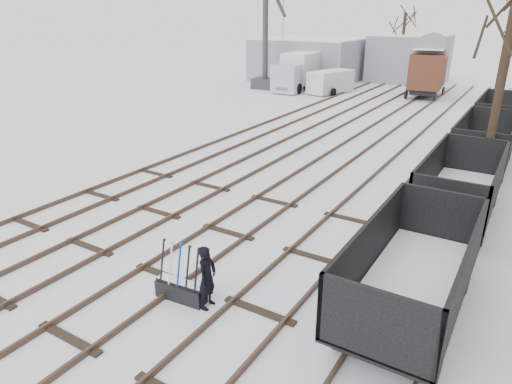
# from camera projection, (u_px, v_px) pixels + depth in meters

# --- Properties ---
(ground) EXTENTS (120.00, 120.00, 0.00)m
(ground) POSITION_uv_depth(u_px,v_px,m) (164.00, 276.00, 12.26)
(ground) COLOR white
(ground) RESTS_ON ground
(tracks) EXTENTS (13.90, 52.00, 0.16)m
(tracks) POSITION_uv_depth(u_px,v_px,m) (349.00, 150.00, 23.05)
(tracks) COLOR black
(tracks) RESTS_ON ground
(shed_left) EXTENTS (10.00, 8.00, 4.10)m
(shed_left) POSITION_uv_depth(u_px,v_px,m) (309.00, 59.00, 46.31)
(shed_left) COLOR gray
(shed_left) RESTS_ON ground
(shed_right) EXTENTS (7.00, 6.00, 4.50)m
(shed_right) POSITION_uv_depth(u_px,v_px,m) (409.00, 59.00, 45.02)
(shed_right) COLOR gray
(shed_right) RESTS_ON ground
(ground_frame) EXTENTS (1.33, 0.53, 1.49)m
(ground_frame) POSITION_uv_depth(u_px,v_px,m) (181.00, 289.00, 11.19)
(ground_frame) COLOR black
(ground_frame) RESTS_ON ground
(worker) EXTENTS (0.46, 0.63, 1.61)m
(worker) POSITION_uv_depth(u_px,v_px,m) (207.00, 278.00, 10.71)
(worker) COLOR black
(worker) RESTS_ON ground
(freight_wagon_a) EXTENTS (2.20, 5.51, 2.25)m
(freight_wagon_a) POSITION_uv_depth(u_px,v_px,m) (411.00, 284.00, 10.34)
(freight_wagon_a) COLOR black
(freight_wagon_a) RESTS_ON ground
(freight_wagon_b) EXTENTS (2.20, 5.51, 2.25)m
(freight_wagon_b) POSITION_uv_depth(u_px,v_px,m) (459.00, 194.00, 15.41)
(freight_wagon_b) COLOR black
(freight_wagon_b) RESTS_ON ground
(freight_wagon_c) EXTENTS (2.20, 5.51, 2.25)m
(freight_wagon_c) POSITION_uv_depth(u_px,v_px,m) (484.00, 149.00, 20.47)
(freight_wagon_c) COLOR black
(freight_wagon_c) RESTS_ON ground
(freight_wagon_d) EXTENTS (2.20, 5.51, 2.25)m
(freight_wagon_d) POSITION_uv_depth(u_px,v_px,m) (498.00, 122.00, 25.53)
(freight_wagon_d) COLOR black
(freight_wagon_d) RESTS_ON ground
(box_van_wagon) EXTENTS (3.23, 5.37, 3.91)m
(box_van_wagon) POSITION_uv_depth(u_px,v_px,m) (428.00, 69.00, 36.85)
(box_van_wagon) COLOR black
(box_van_wagon) RESTS_ON ground
(lorry) EXTENTS (2.48, 7.11, 3.19)m
(lorry) POSITION_uv_depth(u_px,v_px,m) (299.00, 71.00, 40.75)
(lorry) COLOR black
(lorry) RESTS_ON ground
(panel_van) EXTENTS (2.93, 4.65, 1.90)m
(panel_van) POSITION_uv_depth(u_px,v_px,m) (331.00, 82.00, 39.08)
(panel_van) COLOR silver
(panel_van) RESTS_ON ground
(crane) EXTENTS (2.29, 6.04, 10.20)m
(crane) POSITION_uv_depth(u_px,v_px,m) (267.00, 58.00, 41.20)
(crane) COLOR #333238
(crane) RESTS_ON ground
(tree_near) EXTENTS (0.30, 0.30, 7.35)m
(tree_near) POSITION_uv_depth(u_px,v_px,m) (498.00, 99.00, 16.46)
(tree_near) COLOR black
(tree_near) RESTS_ON ground
(tree_far_left) EXTENTS (0.30, 0.30, 6.51)m
(tree_far_left) POSITION_uv_depth(u_px,v_px,m) (402.00, 48.00, 44.32)
(tree_far_left) COLOR black
(tree_far_left) RESTS_ON ground
(tree_far_right) EXTENTS (0.30, 0.30, 8.38)m
(tree_far_right) POSITION_uv_depth(u_px,v_px,m) (505.00, 45.00, 35.17)
(tree_far_right) COLOR black
(tree_far_right) RESTS_ON ground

